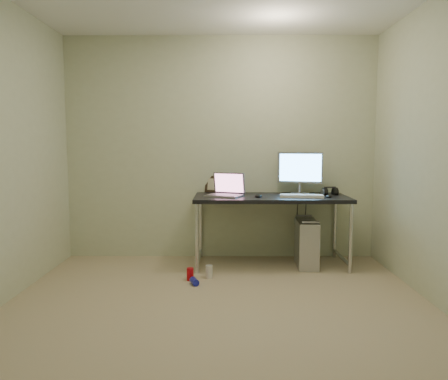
% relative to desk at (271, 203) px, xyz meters
% --- Properties ---
extents(floor, '(3.50, 3.50, 0.00)m').
position_rel_desk_xyz_m(floor, '(-0.54, -1.39, -0.67)').
color(floor, tan).
rests_on(floor, ground).
extents(wall_back, '(3.50, 0.02, 2.50)m').
position_rel_desk_xyz_m(wall_back, '(-0.54, 0.36, 0.58)').
color(wall_back, beige).
rests_on(wall_back, ground).
extents(desk, '(1.63, 0.71, 0.75)m').
position_rel_desk_xyz_m(desk, '(0.00, 0.00, 0.00)').
color(desk, black).
rests_on(desk, ground).
extents(tower_computer, '(0.23, 0.48, 0.52)m').
position_rel_desk_xyz_m(tower_computer, '(0.38, -0.05, -0.43)').
color(tower_computer, '#A8A8AD').
rests_on(tower_computer, ground).
extents(cable_a, '(0.01, 0.16, 0.69)m').
position_rel_desk_xyz_m(cable_a, '(0.33, 0.31, -0.27)').
color(cable_a, black).
rests_on(cable_a, ground).
extents(cable_b, '(0.02, 0.11, 0.71)m').
position_rel_desk_xyz_m(cable_b, '(0.42, 0.29, -0.29)').
color(cable_b, black).
rests_on(cable_b, ground).
extents(can_red, '(0.09, 0.09, 0.12)m').
position_rel_desk_xyz_m(can_red, '(-0.82, -0.55, -0.61)').
color(can_red, '#BA0912').
rests_on(can_red, ground).
extents(can_white, '(0.09, 0.09, 0.13)m').
position_rel_desk_xyz_m(can_white, '(-0.65, -0.48, -0.61)').
color(can_white, silver).
rests_on(can_white, ground).
extents(can_blue, '(0.10, 0.13, 0.06)m').
position_rel_desk_xyz_m(can_blue, '(-0.77, -0.69, -0.64)').
color(can_blue, '#191FB3').
rests_on(can_blue, ground).
extents(laptop, '(0.44, 0.41, 0.25)m').
position_rel_desk_xyz_m(laptop, '(-0.48, -0.01, 0.13)').
color(laptop, '#A4A3AA').
rests_on(laptop, desk).
extents(monitor, '(0.49, 0.19, 0.47)m').
position_rel_desk_xyz_m(monitor, '(0.33, 0.17, 0.35)').
color(monitor, '#A4A3AA').
rests_on(monitor, desk).
extents(keyboard, '(0.46, 0.20, 0.03)m').
position_rel_desk_xyz_m(keyboard, '(0.31, -0.12, 0.09)').
color(keyboard, silver).
rests_on(keyboard, desk).
extents(mouse_right, '(0.08, 0.11, 0.04)m').
position_rel_desk_xyz_m(mouse_right, '(0.59, -0.13, 0.10)').
color(mouse_right, black).
rests_on(mouse_right, desk).
extents(mouse_left, '(0.11, 0.14, 0.04)m').
position_rel_desk_xyz_m(mouse_left, '(-0.14, -0.10, 0.10)').
color(mouse_left, black).
rests_on(mouse_left, desk).
extents(headphones, '(0.18, 0.11, 0.11)m').
position_rel_desk_xyz_m(headphones, '(0.65, 0.10, 0.11)').
color(headphones, black).
rests_on(headphones, desk).
extents(picture_frame, '(0.25, 0.14, 0.19)m').
position_rel_desk_xyz_m(picture_frame, '(-0.60, 0.33, 0.17)').
color(picture_frame, black).
rests_on(picture_frame, desk).
extents(webcam, '(0.04, 0.03, 0.11)m').
position_rel_desk_xyz_m(webcam, '(-0.42, 0.25, 0.16)').
color(webcam, silver).
rests_on(webcam, desk).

